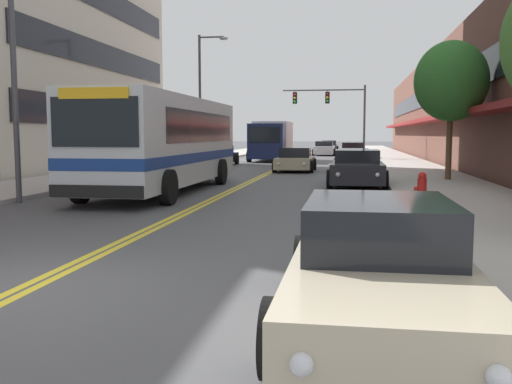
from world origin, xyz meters
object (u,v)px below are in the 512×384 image
(car_white_parked_left_far, at_px, (189,160))
(street_tree_right_mid, at_px, (451,81))
(car_charcoal_parked_right_mid, at_px, (357,169))
(car_beige_moving_second, at_px, (295,160))
(street_lamp_left_near, at_px, (19,8))
(street_lamp_left_far, at_px, (204,89))
(car_navy_parked_right_far, at_px, (353,161))
(traffic_signal_mast, at_px, (335,106))
(city_bus, at_px, (165,139))
(box_truck, at_px, (272,140))
(car_champagne_parked_right_foreground, at_px, (379,268))
(car_black_parked_left_near, at_px, (218,156))
(car_dark_grey_moving_third, at_px, (329,146))
(fire_hydrant, at_px, (422,188))
(car_red_parked_right_end, at_px, (353,151))
(car_silver_moving_lead, at_px, (324,149))

(car_white_parked_left_far, xyz_separation_m, street_tree_right_mid, (12.37, -4.76, 3.46))
(car_charcoal_parked_right_mid, distance_m, street_tree_right_mid, 5.46)
(car_white_parked_left_far, bearing_deg, car_beige_moving_second, 15.49)
(street_lamp_left_near, xyz_separation_m, street_lamp_left_far, (0.01, 20.33, -0.69))
(car_navy_parked_right_far, xyz_separation_m, street_lamp_left_near, (-9.34, -15.60, 4.89))
(car_charcoal_parked_right_mid, bearing_deg, traffic_signal_mast, 93.58)
(city_bus, xyz_separation_m, box_truck, (0.51, 23.54, -0.26))
(box_truck, bearing_deg, car_beige_moving_second, -76.32)
(car_champagne_parked_right_foreground, relative_size, car_charcoal_parked_right_mid, 0.97)
(car_black_parked_left_near, height_order, street_tree_right_mid, street_tree_right_mid)
(car_charcoal_parked_right_mid, bearing_deg, street_lamp_left_far, 125.88)
(car_dark_grey_moving_third, xyz_separation_m, fire_hydrant, (4.19, -51.14, -0.03))
(car_navy_parked_right_far, bearing_deg, car_red_parked_right_end, 89.80)
(car_charcoal_parked_right_mid, distance_m, street_lamp_left_far, 16.60)
(car_charcoal_parked_right_mid, height_order, car_dark_grey_moving_third, car_charcoal_parked_right_mid)
(car_silver_moving_lead, distance_m, traffic_signal_mast, 8.66)
(city_bus, xyz_separation_m, traffic_signal_mast, (5.08, 27.34, 2.40))
(car_black_parked_left_near, height_order, car_silver_moving_lead, car_silver_moving_lead)
(car_champagne_parked_right_foreground, bearing_deg, street_lamp_left_far, 107.78)
(street_lamp_left_near, bearing_deg, car_beige_moving_second, 68.14)
(car_navy_parked_right_far, xyz_separation_m, street_tree_right_mid, (3.81, -6.27, 3.52))
(car_beige_moving_second, relative_size, street_lamp_left_near, 0.45)
(car_black_parked_left_near, bearing_deg, car_beige_moving_second, -43.20)
(car_charcoal_parked_right_mid, height_order, car_silver_moving_lead, car_charcoal_parked_right_mid)
(car_red_parked_right_end, height_order, car_beige_moving_second, car_red_parked_right_end)
(car_charcoal_parked_right_mid, relative_size, traffic_signal_mast, 0.73)
(box_truck, bearing_deg, street_lamp_left_near, -96.93)
(car_black_parked_left_near, bearing_deg, city_bus, -82.99)
(car_red_parked_right_end, relative_size, car_silver_moving_lead, 1.10)
(car_navy_parked_right_far, distance_m, car_red_parked_right_end, 15.68)
(city_bus, height_order, car_white_parked_left_far, city_bus)
(car_charcoal_parked_right_mid, bearing_deg, car_silver_moving_lead, 94.74)
(car_silver_moving_lead, relative_size, fire_hydrant, 5.11)
(traffic_signal_mast, relative_size, street_tree_right_mid, 1.18)
(car_beige_moving_second, bearing_deg, car_white_parked_left_far, -164.51)
(street_lamp_left_far, relative_size, fire_hydrant, 9.44)
(car_dark_grey_moving_third, relative_size, traffic_signal_mast, 0.69)
(car_black_parked_left_near, bearing_deg, car_champagne_parked_right_foreground, -73.82)
(car_beige_moving_second, xyz_separation_m, street_lamp_left_far, (-6.26, 4.72, 4.20))
(car_black_parked_left_near, relative_size, car_navy_parked_right_far, 1.03)
(city_bus, xyz_separation_m, car_black_parked_left_near, (-2.06, 16.72, -1.22))
(car_silver_moving_lead, height_order, street_tree_right_mid, street_tree_right_mid)
(car_navy_parked_right_far, distance_m, street_tree_right_mid, 8.14)
(car_charcoal_parked_right_mid, distance_m, fire_hydrant, 7.16)
(car_charcoal_parked_right_mid, distance_m, car_beige_moving_second, 8.89)
(car_black_parked_left_near, bearing_deg, car_navy_parked_right_far, -31.10)
(car_champagne_parked_right_foreground, height_order, street_lamp_left_far, street_lamp_left_far)
(city_bus, height_order, car_dark_grey_moving_third, city_bus)
(car_navy_parked_right_far, height_order, car_dark_grey_moving_third, car_dark_grey_moving_third)
(city_bus, distance_m, traffic_signal_mast, 27.91)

